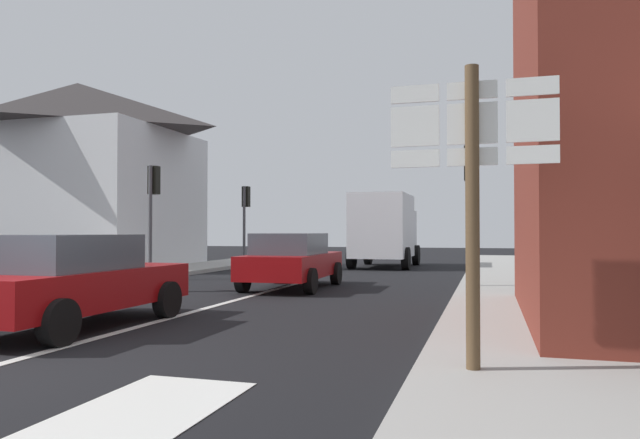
{
  "coord_description": "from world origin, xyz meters",
  "views": [
    {
      "loc": [
        5.36,
        -5.32,
        1.52
      ],
      "look_at": [
        -0.2,
        13.89,
        1.93
      ],
      "focal_mm": 32.78,
      "sensor_mm": 36.0,
      "label": 1
    }
  ],
  "objects_px": {
    "route_sign_post": "(472,184)",
    "traffic_light_near_right": "(470,183)",
    "sedan_near": "(70,280)",
    "sedan_far": "(292,260)",
    "traffic_light_far_left": "(246,207)",
    "delivery_truck": "(385,228)",
    "traffic_light_near_left": "(153,195)"
  },
  "relations": [
    {
      "from": "sedan_far",
      "to": "route_sign_post",
      "type": "height_order",
      "value": "route_sign_post"
    },
    {
      "from": "delivery_truck",
      "to": "route_sign_post",
      "type": "xyz_separation_m",
      "value": [
        4.09,
        -18.45,
        0.35
      ]
    },
    {
      "from": "sedan_near",
      "to": "sedan_far",
      "type": "height_order",
      "value": "same"
    },
    {
      "from": "sedan_far",
      "to": "sedan_near",
      "type": "bearing_deg",
      "value": -100.36
    },
    {
      "from": "route_sign_post",
      "to": "traffic_light_near_right",
      "type": "relative_size",
      "value": 0.86
    },
    {
      "from": "route_sign_post",
      "to": "traffic_light_near_right",
      "type": "distance_m",
      "value": 9.47
    },
    {
      "from": "sedan_near",
      "to": "delivery_truck",
      "type": "xyz_separation_m",
      "value": [
        2.08,
        16.81,
        0.89
      ]
    },
    {
      "from": "traffic_light_near_right",
      "to": "traffic_light_far_left",
      "type": "height_order",
      "value": "traffic_light_near_right"
    },
    {
      "from": "delivery_truck",
      "to": "traffic_light_near_left",
      "type": "distance_m",
      "value": 10.23
    },
    {
      "from": "sedan_near",
      "to": "traffic_light_near_left",
      "type": "bearing_deg",
      "value": 114.61
    },
    {
      "from": "sedan_near",
      "to": "sedan_far",
      "type": "xyz_separation_m",
      "value": [
        1.28,
        7.01,
        0.0
      ]
    },
    {
      "from": "traffic_light_far_left",
      "to": "traffic_light_near_left",
      "type": "xyz_separation_m",
      "value": [
        -0.0,
        -7.37,
        0.08
      ]
    },
    {
      "from": "sedan_near",
      "to": "traffic_light_far_left",
      "type": "relative_size",
      "value": 1.2
    },
    {
      "from": "route_sign_post",
      "to": "traffic_light_near_right",
      "type": "xyz_separation_m",
      "value": [
        -0.3,
        9.44,
        0.76
      ]
    },
    {
      "from": "delivery_truck",
      "to": "route_sign_post",
      "type": "bearing_deg",
      "value": -77.51
    },
    {
      "from": "sedan_near",
      "to": "sedan_far",
      "type": "bearing_deg",
      "value": 79.64
    },
    {
      "from": "traffic_light_near_right",
      "to": "traffic_light_far_left",
      "type": "bearing_deg",
      "value": 140.2
    },
    {
      "from": "delivery_truck",
      "to": "traffic_light_near_right",
      "type": "bearing_deg",
      "value": -67.2
    },
    {
      "from": "sedan_near",
      "to": "traffic_light_far_left",
      "type": "distance_m",
      "value": 16.55
    },
    {
      "from": "sedan_far",
      "to": "traffic_light_near_right",
      "type": "bearing_deg",
      "value": 9.69
    },
    {
      "from": "route_sign_post",
      "to": "traffic_light_near_left",
      "type": "height_order",
      "value": "traffic_light_near_left"
    },
    {
      "from": "traffic_light_far_left",
      "to": "route_sign_post",
      "type": "bearing_deg",
      "value": -60.15
    },
    {
      "from": "traffic_light_near_right",
      "to": "traffic_light_near_left",
      "type": "relative_size",
      "value": 1.04
    },
    {
      "from": "sedan_far",
      "to": "delivery_truck",
      "type": "xyz_separation_m",
      "value": [
        0.8,
        9.8,
        0.89
      ]
    },
    {
      "from": "sedan_near",
      "to": "route_sign_post",
      "type": "distance_m",
      "value": 6.5
    },
    {
      "from": "route_sign_post",
      "to": "traffic_light_near_right",
      "type": "height_order",
      "value": "traffic_light_near_right"
    },
    {
      "from": "delivery_truck",
      "to": "sedan_near",
      "type": "bearing_deg",
      "value": -97.06
    },
    {
      "from": "sedan_near",
      "to": "sedan_far",
      "type": "relative_size",
      "value": 0.99
    },
    {
      "from": "traffic_light_near_right",
      "to": "traffic_light_far_left",
      "type": "relative_size",
      "value": 1.07
    },
    {
      "from": "sedan_near",
      "to": "route_sign_post",
      "type": "xyz_separation_m",
      "value": [
        6.17,
        -1.64,
        1.24
      ]
    },
    {
      "from": "traffic_light_near_right",
      "to": "sedan_far",
      "type": "bearing_deg",
      "value": -170.31
    },
    {
      "from": "sedan_near",
      "to": "delivery_truck",
      "type": "bearing_deg",
      "value": 82.94
    }
  ]
}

